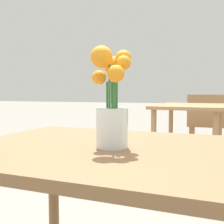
# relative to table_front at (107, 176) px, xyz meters

# --- Properties ---
(table_front) EXTENTS (0.99, 0.79, 0.71)m
(table_front) POSITION_rel_table_front_xyz_m (0.00, 0.00, 0.00)
(table_front) COLOR brown
(table_front) RESTS_ON ground_plane
(flower_vase) EXTENTS (0.13, 0.16, 0.32)m
(flower_vase) POSITION_rel_table_front_xyz_m (0.02, -0.02, 0.23)
(flower_vase) COLOR silver
(flower_vase) RESTS_ON table_front
(table_back) EXTENTS (0.74, 0.95, 0.76)m
(table_back) POSITION_rel_table_front_xyz_m (0.17, 2.05, 0.02)
(table_back) COLOR #9E7047
(table_back) RESTS_ON ground_plane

